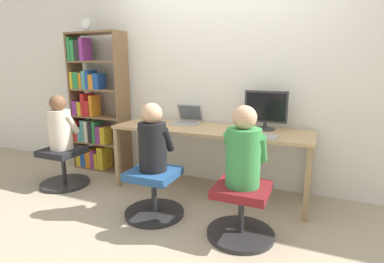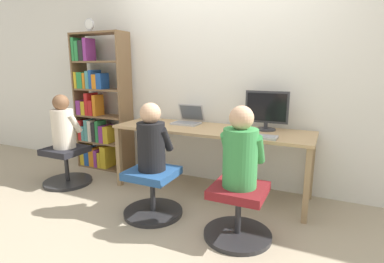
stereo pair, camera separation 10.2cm
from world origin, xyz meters
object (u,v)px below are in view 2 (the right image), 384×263
at_px(keyboard, 255,136).
at_px(person_at_laptop, 151,140).
at_px(desktop_monitor, 266,111).
at_px(bookshelf, 97,110).
at_px(office_chair_left, 238,212).
at_px(person_near_shelf, 63,124).
at_px(office_chair_side, 67,165).
at_px(office_chair_right, 153,192).
at_px(desk_clock, 89,25).
at_px(person_at_monitor, 240,151).
at_px(laptop, 188,120).

xyz_separation_m(keyboard, person_at_laptop, (-0.83, -0.49, -0.02)).
distance_m(desktop_monitor, bookshelf, 2.25).
height_order(keyboard, bookshelf, bookshelf).
bearing_deg(person_at_laptop, keyboard, 30.81).
distance_m(office_chair_left, person_near_shelf, 2.25).
relative_size(keyboard, office_chair_side, 0.72).
height_order(desktop_monitor, keyboard, desktop_monitor).
relative_size(office_chair_right, desk_clock, 3.43).
bearing_deg(person_near_shelf, person_at_monitor, -6.72).
relative_size(keyboard, person_at_monitor, 0.62).
xyz_separation_m(office_chair_left, person_at_monitor, (-0.00, 0.00, 0.50)).
relative_size(desk_clock, person_near_shelf, 0.26).
height_order(keyboard, person_near_shelf, person_near_shelf).
xyz_separation_m(person_at_laptop, office_chair_side, (-1.35, 0.22, -0.50)).
relative_size(person_at_laptop, office_chair_side, 1.11).
relative_size(desktop_monitor, laptop, 1.43).
xyz_separation_m(person_at_monitor, person_near_shelf, (-2.18, 0.26, -0.01)).
xyz_separation_m(office_chair_left, person_near_shelf, (-2.18, 0.26, 0.50)).
distance_m(desktop_monitor, desk_clock, 2.43).
distance_m(person_at_monitor, person_at_laptop, 0.84).
xyz_separation_m(office_chair_right, person_near_shelf, (-1.35, 0.22, 0.50)).
distance_m(desktop_monitor, laptop, 0.90).
bearing_deg(person_at_laptop, office_chair_left, -2.83).
xyz_separation_m(bookshelf, person_near_shelf, (0.06, -0.63, -0.08)).
bearing_deg(person_at_monitor, desktop_monitor, 89.69).
distance_m(keyboard, person_at_laptop, 0.96).
height_order(desktop_monitor, person_at_laptop, desktop_monitor).
xyz_separation_m(person_at_laptop, desk_clock, (-1.38, 0.79, 1.16)).
distance_m(office_chair_right, office_chair_side, 1.36).
bearing_deg(person_near_shelf, office_chair_side, -90.00).
bearing_deg(bookshelf, person_near_shelf, -84.47).
xyz_separation_m(desktop_monitor, office_chair_left, (-0.00, -0.91, -0.70)).
bearing_deg(person_at_laptop, bookshelf, 148.90).
bearing_deg(office_chair_left, keyboard, 91.18).
distance_m(keyboard, office_chair_right, 1.09).
distance_m(person_at_monitor, bookshelf, 2.41).
height_order(person_at_monitor, person_at_laptop, person_at_monitor).
xyz_separation_m(laptop, office_chair_side, (-1.30, -0.63, -0.55)).
bearing_deg(office_chair_right, keyboard, 31.02).
height_order(keyboard, desk_clock, desk_clock).
xyz_separation_m(laptop, office_chair_right, (0.05, -0.85, -0.55)).
bearing_deg(person_near_shelf, keyboard, 7.16).
bearing_deg(bookshelf, desk_clock, -68.82).
height_order(keyboard, person_at_monitor, person_at_monitor).
xyz_separation_m(bookshelf, desk_clock, (0.02, -0.06, 1.08)).
relative_size(person_at_laptop, bookshelf, 0.34).
bearing_deg(person_at_monitor, person_at_laptop, 177.47).
bearing_deg(desk_clock, keyboard, -7.72).
height_order(bookshelf, office_chair_side, bookshelf).
height_order(person_at_laptop, office_chair_side, person_at_laptop).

